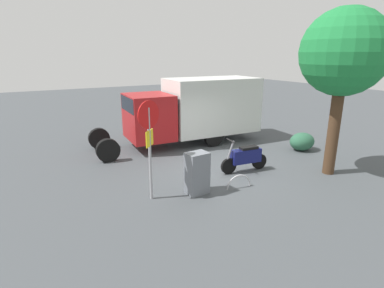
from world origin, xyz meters
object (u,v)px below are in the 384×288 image
utility_cabinet (197,173)px  motorcycle (245,157)px  bike_rack_hoop (239,187)px  box_truck_near (194,108)px  stop_sign (149,135)px  street_tree (344,54)px

utility_cabinet → motorcycle: bearing=-164.0°
utility_cabinet → bike_rack_hoop: utility_cabinet is taller
utility_cabinet → bike_rack_hoop: size_ratio=1.47×
motorcycle → utility_cabinet: 2.46m
bike_rack_hoop → motorcycle: bearing=-136.6°
box_truck_near → bike_rack_hoop: bearing=79.1°
box_truck_near → bike_rack_hoop: 5.46m
stop_sign → bike_rack_hoop: stop_sign is taller
stop_sign → utility_cabinet: bearing=166.9°
bike_rack_hoop → street_tree: bearing=170.4°
box_truck_near → utility_cabinet: box_truck_near is taller
motorcycle → stop_sign: 3.94m
utility_cabinet → box_truck_near: bearing=-118.8°
stop_sign → bike_rack_hoop: (-2.63, 0.62, -1.87)m
utility_cabinet → bike_rack_hoop: 1.49m
bike_rack_hoop → utility_cabinet: bearing=-13.5°
motorcycle → stop_sign: bearing=12.5°
motorcycle → bike_rack_hoop: 1.53m
stop_sign → box_truck_near: bearing=-131.5°
utility_cabinet → stop_sign: bearing=-13.1°
street_tree → bike_rack_hoop: size_ratio=6.32×
stop_sign → bike_rack_hoop: bearing=166.7°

